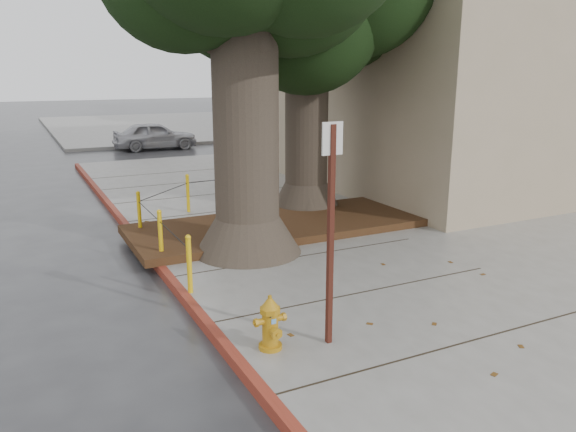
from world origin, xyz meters
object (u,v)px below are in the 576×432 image
Objects in this scene: fire_hydrant at (270,323)px; car_red at (257,131)px; signpost at (331,223)px; car_silver at (155,136)px.

car_red is (8.87, 20.97, 0.05)m from fire_hydrant.
signpost is 0.74× the size of car_silver.
car_silver reaches higher than fire_hydrant.
car_silver is at bearing 80.39° from signpost.
signpost is at bearing 174.28° from car_silver.
signpost is 20.64m from car_silver.
fire_hydrant is 0.21× the size of car_red.
car_silver is 1.13× the size of car_red.
car_red is at bearing -80.71° from car_silver.
signpost is at bearing -14.78° from fire_hydrant.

